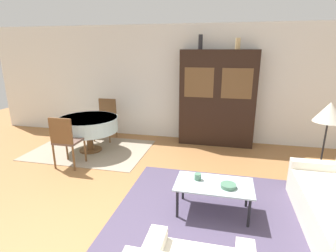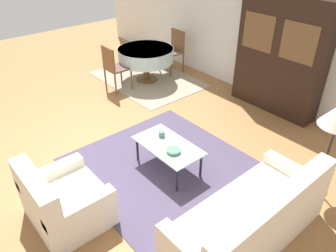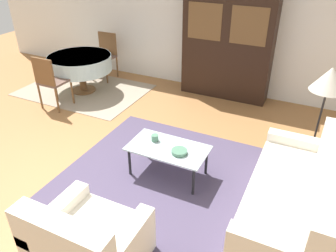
{
  "view_description": "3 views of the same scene",
  "coord_description": "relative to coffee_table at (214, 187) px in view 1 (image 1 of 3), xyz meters",
  "views": [
    {
      "loc": [
        1.1,
        -2.57,
        2.15
      ],
      "look_at": [
        0.2,
        1.4,
        0.95
      ],
      "focal_mm": 28.0,
      "sensor_mm": 36.0,
      "label": 1
    },
    {
      "loc": [
        3.91,
        -1.86,
        3.16
      ],
      "look_at": [
        1.01,
        0.6,
        0.75
      ],
      "focal_mm": 35.0,
      "sensor_mm": 36.0,
      "label": 2
    },
    {
      "loc": [
        2.53,
        -2.53,
        2.78
      ],
      "look_at": [
        1.01,
        0.6,
        0.75
      ],
      "focal_mm": 35.0,
      "sensor_mm": 36.0,
      "label": 3
    }
  ],
  "objects": [
    {
      "name": "ground_plane",
      "position": [
        -1.01,
        -0.6,
        -0.39
      ],
      "size": [
        14.0,
        14.0,
        0.0
      ],
      "primitive_type": "plane",
      "color": "#9E6B3D"
    },
    {
      "name": "wall_back",
      "position": [
        -1.01,
        3.03,
        0.96
      ],
      "size": [
        10.0,
        0.06,
        2.7
      ],
      "color": "white",
      "rests_on": "ground_plane"
    },
    {
      "name": "area_rug",
      "position": [
        -0.03,
        -0.03,
        -0.39
      ],
      "size": [
        2.56,
        2.39,
        0.01
      ],
      "color": "#4C425B",
      "rests_on": "ground_plane"
    },
    {
      "name": "dining_rug",
      "position": [
        -2.77,
        1.73,
        -0.39
      ],
      "size": [
        2.48,
        1.73,
        0.01
      ],
      "color": "gray",
      "rests_on": "ground_plane"
    },
    {
      "name": "coffee_table",
      "position": [
        0.0,
        0.0,
        0.0
      ],
      "size": [
        1.02,
        0.57,
        0.42
      ],
      "color": "black",
      "rests_on": "area_rug"
    },
    {
      "name": "display_cabinet",
      "position": [
        -0.12,
        2.77,
        0.68
      ],
      "size": [
        1.67,
        0.41,
        2.14
      ],
      "color": "black",
      "rests_on": "ground_plane"
    },
    {
      "name": "dining_table",
      "position": [
        -2.75,
        1.69,
        0.21
      ],
      "size": [
        1.24,
        1.24,
        0.74
      ],
      "color": "brown",
      "rests_on": "dining_rug"
    },
    {
      "name": "dining_chair_near",
      "position": [
        -2.75,
        0.85,
        0.18
      ],
      "size": [
        0.44,
        0.44,
        0.97
      ],
      "color": "brown",
      "rests_on": "dining_rug"
    },
    {
      "name": "dining_chair_far",
      "position": [
        -2.75,
        2.53,
        0.18
      ],
      "size": [
        0.44,
        0.44,
        0.97
      ],
      "rotation": [
        0.0,
        0.0,
        3.14
      ],
      "color": "brown",
      "rests_on": "dining_rug"
    },
    {
      "name": "floor_lamp",
      "position": [
        1.67,
        1.26,
        0.77
      ],
      "size": [
        0.46,
        0.46,
        1.36
      ],
      "color": "black",
      "rests_on": "ground_plane"
    },
    {
      "name": "cup",
      "position": [
        -0.23,
        0.07,
        0.09
      ],
      "size": [
        0.09,
        0.09,
        0.09
      ],
      "color": "#4C7A60",
      "rests_on": "coffee_table"
    },
    {
      "name": "bowl",
      "position": [
        0.18,
        -0.06,
        0.07
      ],
      "size": [
        0.2,
        0.2,
        0.05
      ],
      "color": "#4C7A60",
      "rests_on": "coffee_table"
    },
    {
      "name": "vase_tall",
      "position": [
        -0.53,
        2.78,
        1.91
      ],
      "size": [
        0.09,
        0.09,
        0.31
      ],
      "color": "#232328",
      "rests_on": "display_cabinet"
    },
    {
      "name": "vase_short",
      "position": [
        0.25,
        2.78,
        1.87
      ],
      "size": [
        0.11,
        0.11,
        0.23
      ],
      "color": "tan",
      "rests_on": "display_cabinet"
    }
  ]
}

